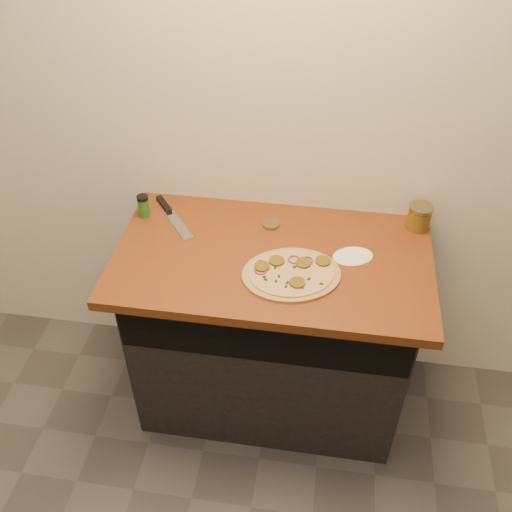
% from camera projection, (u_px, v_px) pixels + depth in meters
% --- Properties ---
extents(cabinet, '(1.10, 0.60, 0.86)m').
position_uv_depth(cabinet, '(271.00, 332.00, 2.48)').
color(cabinet, black).
rests_on(cabinet, ground).
extents(countertop, '(1.20, 0.70, 0.04)m').
position_uv_depth(countertop, '(272.00, 258.00, 2.17)').
color(countertop, brown).
rests_on(countertop, cabinet).
extents(pizza, '(0.43, 0.43, 0.02)m').
position_uv_depth(pizza, '(291.00, 273.00, 2.06)').
color(pizza, tan).
rests_on(pizza, countertop).
extents(chefs_knife, '(0.22, 0.27, 0.02)m').
position_uv_depth(chefs_knife, '(171.00, 214.00, 2.34)').
color(chefs_knife, '#B7BAC1').
rests_on(chefs_knife, countertop).
extents(mason_jar_lid, '(0.09, 0.09, 0.01)m').
position_uv_depth(mason_jar_lid, '(271.00, 224.00, 2.28)').
color(mason_jar_lid, '#948556').
rests_on(mason_jar_lid, countertop).
extents(salsa_jar, '(0.10, 0.10, 0.10)m').
position_uv_depth(salsa_jar, '(419.00, 217.00, 2.25)').
color(salsa_jar, '#9B2D0F').
rests_on(salsa_jar, countertop).
extents(spice_shaker, '(0.05, 0.05, 0.10)m').
position_uv_depth(spice_shaker, '(144.00, 206.00, 2.31)').
color(spice_shaker, '#2A611E').
rests_on(spice_shaker, countertop).
extents(flour_spill, '(0.20, 0.20, 0.00)m').
position_uv_depth(flour_spill, '(353.00, 256.00, 2.14)').
color(flour_spill, silver).
rests_on(flour_spill, countertop).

